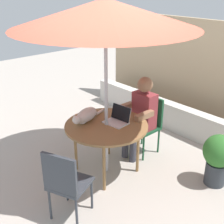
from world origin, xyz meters
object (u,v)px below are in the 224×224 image
at_px(patio_umbrella, 105,13).
at_px(chair_empty, 65,181).
at_px(cat, 86,116).
at_px(potted_plant_near_fence, 218,157).
at_px(chair_occupied, 147,121).
at_px(patio_table, 106,128).
at_px(person_seated, 141,113).
at_px(laptop, 118,118).

relative_size(patio_umbrella, chair_empty, 2.60).
relative_size(cat, potted_plant_near_fence, 0.90).
bearing_deg(chair_occupied, cat, -104.92).
relative_size(patio_table, chair_empty, 1.25).
distance_m(patio_table, chair_empty, 1.03).
xyz_separation_m(patio_umbrella, chair_empty, (0.41, -0.93, -1.61)).
bearing_deg(potted_plant_near_fence, patio_umbrella, -143.33).
height_order(chair_occupied, chair_empty, same).
xyz_separation_m(chair_empty, person_seated, (-0.41, 1.59, 0.17)).
bearing_deg(patio_umbrella, chair_occupied, 90.00).
xyz_separation_m(patio_umbrella, person_seated, (0.00, 0.67, -1.43)).
bearing_deg(chair_occupied, patio_umbrella, -90.00).
height_order(chair_occupied, laptop, laptop).
distance_m(chair_empty, cat, 1.07).
bearing_deg(cat, patio_table, 29.10).
xyz_separation_m(patio_umbrella, cat, (-0.26, -0.14, -1.31)).
bearing_deg(chair_empty, patio_table, 113.71).
xyz_separation_m(person_seated, cat, (-0.26, -0.81, 0.12)).
xyz_separation_m(person_seated, laptop, (0.05, -0.50, 0.10)).
distance_m(patio_table, patio_umbrella, 1.45).
relative_size(chair_occupied, potted_plant_near_fence, 1.24).
distance_m(chair_occupied, chair_empty, 1.80).
distance_m(patio_umbrella, cat, 1.35).
distance_m(laptop, cat, 0.44).
bearing_deg(patio_table, cat, -150.90).
xyz_separation_m(chair_empty, cat, (-0.67, 0.79, 0.29)).
relative_size(patio_table, patio_umbrella, 0.48).
height_order(laptop, cat, laptop).
height_order(patio_table, chair_occupied, chair_occupied).
distance_m(patio_table, chair_occupied, 0.84).
height_order(patio_umbrella, cat, patio_umbrella).
height_order(chair_empty, person_seated, person_seated).
distance_m(patio_table, person_seated, 0.67).
xyz_separation_m(chair_occupied, chair_empty, (0.41, -1.75, 0.00)).
bearing_deg(patio_umbrella, potted_plant_near_fence, 36.67).
distance_m(chair_occupied, laptop, 0.71).
height_order(chair_occupied, person_seated, person_seated).
relative_size(chair_occupied, cat, 1.38).
xyz_separation_m(patio_table, potted_plant_near_fence, (1.16, 0.87, -0.26)).
relative_size(patio_table, chair_occupied, 1.25).
bearing_deg(laptop, patio_umbrella, -105.94).
relative_size(person_seated, cat, 1.91).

